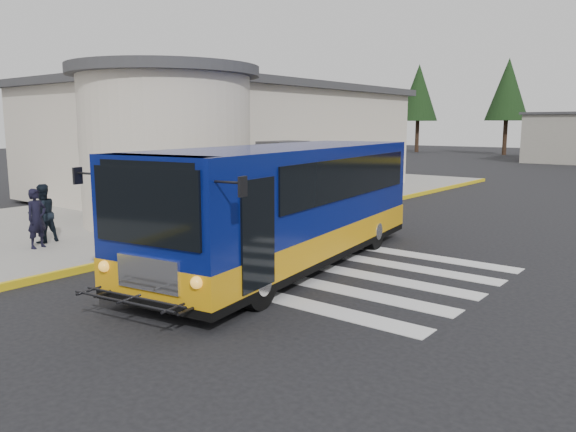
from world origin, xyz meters
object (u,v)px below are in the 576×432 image
Objects in this scene: transit_bus at (287,209)px; pedestrian_b at (42,213)px; pedestrian_a at (37,218)px; bollard at (108,235)px.

pedestrian_b is at bearing -166.22° from transit_bus.
pedestrian_a is 0.97× the size of pedestrian_b.
bollard is (2.23, 0.51, -0.22)m from pedestrian_a.
pedestrian_a reaches higher than bollard.
pedestrian_b reaches higher than pedestrian_a.
transit_bus is 6.35m from pedestrian_a.
pedestrian_b is (-6.13, -2.50, -0.39)m from transit_bus.
transit_bus reaches higher than pedestrian_a.
pedestrian_b is 1.45× the size of bollard.
pedestrian_a is 1.40× the size of bollard.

